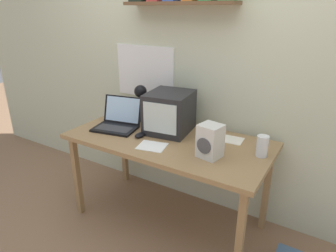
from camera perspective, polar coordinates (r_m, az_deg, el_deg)
name	(u,v)px	position (r m, az deg, el deg)	size (l,w,h in m)	color
ground_plane	(168,219)	(2.65, 0.00, -17.28)	(12.00, 12.00, 0.00)	#8D6A4E
back_wall	(196,55)	(2.48, 5.36, 13.28)	(5.60, 0.24, 2.60)	beige
corner_desk	(168,146)	(2.29, 0.00, -3.84)	(1.53, 0.74, 0.75)	#9B774D
crt_monitor	(169,112)	(2.34, 0.29, 2.66)	(0.37, 0.40, 0.32)	#232326
laptop	(118,120)	(2.49, -9.44, 1.11)	(0.39, 0.35, 0.24)	black
desk_lamp	(142,97)	(2.54, -5.04, 5.46)	(0.14, 0.19, 0.32)	black
juice_glass	(262,147)	(2.07, 17.48, -3.86)	(0.08, 0.08, 0.14)	white
space_heater	(210,141)	(1.96, 8.03, -2.86)	(0.16, 0.16, 0.22)	silver
computer_mouse	(140,135)	(2.29, -5.32, -1.71)	(0.07, 0.11, 0.03)	black
loose_paper_near_laptop	(229,139)	(2.29, 11.63, -2.50)	(0.21, 0.16, 0.00)	white
open_notebook	(152,146)	(2.13, -3.06, -3.86)	(0.23, 0.20, 0.00)	white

